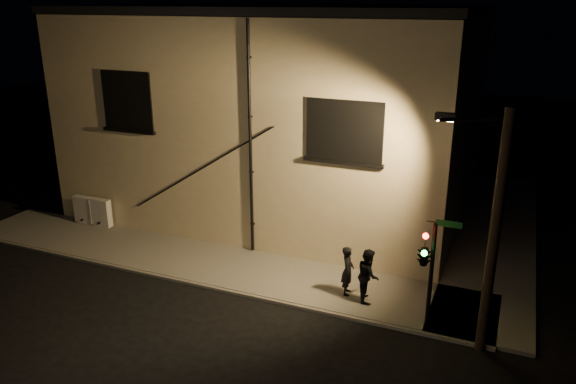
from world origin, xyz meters
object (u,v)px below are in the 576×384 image
at_px(streetlamp_pole, 491,226).
at_px(pedestrian_a, 348,271).
at_px(traffic_signal, 425,255).
at_px(utility_cabinet, 93,211).
at_px(pedestrian_b, 368,275).

bearing_deg(streetlamp_pole, pedestrian_a, 163.01).
height_order(traffic_signal, streetlamp_pole, streetlamp_pole).
distance_m(utility_cabinet, pedestrian_a, 11.60).
bearing_deg(pedestrian_a, pedestrian_b, -110.41).
bearing_deg(pedestrian_b, utility_cabinet, 63.29).
bearing_deg(traffic_signal, pedestrian_a, 161.62).
xyz_separation_m(pedestrian_a, pedestrian_b, (0.70, -0.13, 0.05)).
xyz_separation_m(traffic_signal, streetlamp_pole, (1.63, -0.43, 1.29)).
bearing_deg(streetlamp_pole, traffic_signal, 165.14).
bearing_deg(traffic_signal, streetlamp_pole, -14.86).
height_order(pedestrian_a, traffic_signal, traffic_signal).
height_order(utility_cabinet, streetlamp_pole, streetlamp_pole).
bearing_deg(pedestrian_a, streetlamp_pole, -117.23).
bearing_deg(pedestrian_a, utility_cabinet, 72.32).
bearing_deg(utility_cabinet, pedestrian_b, -7.60).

